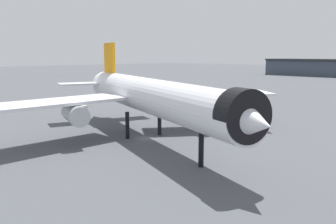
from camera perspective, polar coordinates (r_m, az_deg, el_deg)
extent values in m
plane|color=#4C4F54|center=(70.17, -3.45, -4.16)|extent=(900.00, 900.00, 0.00)
cylinder|color=white|center=(67.42, -2.95, 2.58)|extent=(57.33, 23.76, 6.48)
cone|color=white|center=(42.60, 12.73, -1.45)|extent=(8.72, 8.21, 6.35)
cone|color=white|center=(94.67, -9.95, 4.33)|extent=(9.90, 8.42, 6.16)
cylinder|color=black|center=(43.51, 11.68, -0.55)|extent=(4.76, 7.12, 6.55)
cube|color=white|center=(79.13, 6.66, 2.90)|extent=(22.78, 26.66, 0.52)
cylinder|color=#B7BAC1|center=(76.56, 5.23, 1.10)|extent=(8.83, 5.86, 3.57)
cube|color=white|center=(67.33, -17.36, 1.47)|extent=(9.47, 26.20, 0.52)
cylinder|color=#B7BAC1|center=(66.82, -14.43, -0.31)|extent=(8.83, 5.86, 3.57)
cube|color=orange|center=(89.95, -9.20, 7.41)|extent=(6.84, 2.73, 10.37)
cube|color=white|center=(93.51, -5.32, 4.76)|extent=(8.15, 11.55, 0.39)
cube|color=white|center=(89.54, -13.55, 4.36)|extent=(8.15, 11.55, 0.39)
cylinder|color=black|center=(52.21, 5.25, -5.89)|extent=(0.78, 0.78, 5.19)
cylinder|color=black|center=(72.29, -1.35, -1.65)|extent=(0.78, 0.78, 5.19)
cylinder|color=black|center=(69.75, -6.43, -2.10)|extent=(0.78, 0.78, 5.19)
cube|color=black|center=(100.85, 11.62, 0.02)|extent=(1.84, 3.31, 0.30)
cube|color=red|center=(101.56, 11.91, 0.50)|extent=(1.69, 1.40, 1.20)
cube|color=#1E2D38|center=(102.02, 12.07, 0.67)|extent=(1.35, 0.18, 0.60)
cube|color=red|center=(100.27, 11.47, 0.32)|extent=(1.74, 2.04, 0.90)
cylinder|color=black|center=(102.23, 11.55, 0.06)|extent=(0.33, 0.72, 0.70)
cylinder|color=black|center=(101.45, 12.33, -0.03)|extent=(0.33, 0.72, 0.70)
cylinder|color=black|center=(100.32, 10.90, -0.09)|extent=(0.33, 0.72, 0.70)
cylinder|color=black|center=(99.52, 11.69, -0.19)|extent=(0.33, 0.72, 0.70)
cube|color=black|center=(104.01, -13.34, 0.13)|extent=(1.94, 2.65, 0.20)
cube|color=beige|center=(103.89, -13.36, 0.57)|extent=(1.94, 2.65, 1.40)
sphere|color=black|center=(103.02, -13.70, -0.02)|extent=(0.44, 0.44, 0.44)
sphere|color=black|center=(104.42, -13.97, 0.09)|extent=(0.44, 0.44, 0.44)
sphere|color=black|center=(103.64, -12.70, 0.07)|extent=(0.44, 0.44, 0.44)
sphere|color=black|center=(105.04, -12.98, 0.18)|extent=(0.44, 0.44, 0.44)
cone|color=#F2600C|center=(98.46, 14.25, -0.39)|extent=(0.54, 0.54, 0.67)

